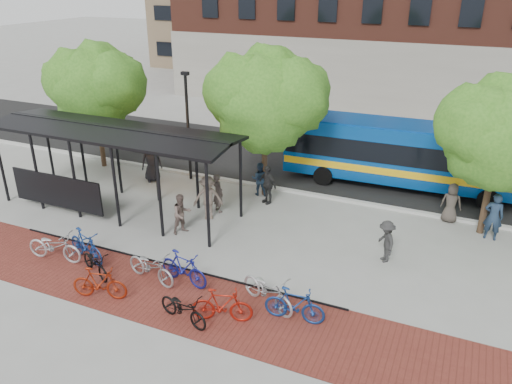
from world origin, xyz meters
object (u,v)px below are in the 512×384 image
at_px(bike_7, 184,268).
at_px(bike_11, 295,305).
at_px(bike_10, 268,290).
at_px(pedestrian_2, 260,179).
at_px(bike_4, 95,263).
at_px(bike_9, 222,305).
at_px(bike_3, 86,246).
at_px(pedestrian_8, 182,214).
at_px(lamp_post_left, 188,124).
at_px(bike_8, 183,308).
at_px(bus_shelter, 111,140).
at_px(tree_a, 96,84).
at_px(tree_b, 268,96).
at_px(pedestrian_7, 494,216).
at_px(pedestrian_1, 218,193).
at_px(bike_6, 151,267).
at_px(pedestrian_6, 451,203).
at_px(pedestrian_4, 267,184).
at_px(tree_c, 503,131).
at_px(pedestrian_9, 386,241).
at_px(bus, 408,152).
at_px(bike_5, 99,283).
at_px(bike_2, 54,246).
at_px(pedestrian_0, 151,161).
at_px(pedestrian_3, 208,198).

relative_size(bike_7, bike_11, 1.05).
distance_m(bike_10, pedestrian_2, 8.20).
bearing_deg(bike_4, bike_9, -70.52).
xyz_separation_m(bike_3, bike_4, (0.90, -0.61, -0.14)).
bearing_deg(bike_10, bike_7, 113.91).
xyz_separation_m(bike_4, pedestrian_8, (1.08, 3.67, 0.36)).
distance_m(bike_3, bike_11, 7.68).
xyz_separation_m(lamp_post_left, bike_4, (1.47, -8.58, -2.31)).
relative_size(bike_8, pedestrian_8, 1.11).
bearing_deg(bus_shelter, tree_a, 134.60).
bearing_deg(bike_10, bike_3, 115.41).
height_order(tree_a, bike_8, tree_a).
relative_size(tree_b, pedestrian_7, 3.51).
bearing_deg(bike_11, pedestrian_1, 39.39).
relative_size(bike_3, bike_7, 1.02).
bearing_deg(bike_6, pedestrian_6, -33.05).
distance_m(bike_9, pedestrian_4, 8.18).
bearing_deg(pedestrian_7, tree_c, -57.91).
relative_size(pedestrian_1, pedestrian_9, 1.10).
relative_size(bus_shelter, bike_9, 6.00).
distance_m(tree_c, pedestrian_8, 11.97).
relative_size(bus, pedestrian_2, 7.32).
relative_size(tree_c, bike_10, 2.85).
bearing_deg(bike_5, lamp_post_left, -0.20).
relative_size(tree_c, pedestrian_1, 3.53).
xyz_separation_m(tree_b, pedestrian_7, (9.24, -0.44, -3.54)).
bearing_deg(bike_2, bike_10, -92.77).
bearing_deg(bike_4, bike_2, 109.18).
relative_size(pedestrian_0, pedestrian_1, 1.16).
xyz_separation_m(bike_8, pedestrian_8, (-2.84, 4.60, 0.33)).
xyz_separation_m(bike_5, bike_6, (0.89, 1.42, -0.00)).
bearing_deg(tree_c, tree_a, 180.00).
relative_size(pedestrian_3, pedestrian_7, 1.00).
bearing_deg(bike_3, bike_6, -76.04).
relative_size(tree_a, bike_11, 3.48).
relative_size(tree_b, tree_c, 1.09).
bearing_deg(bus, pedestrian_0, -161.48).
xyz_separation_m(bus_shelter, pedestrian_2, (4.96, 3.65, -2.24)).
bearing_deg(bike_11, tree_c, -36.06).
distance_m(pedestrian_3, pedestrian_4, 2.86).
height_order(bike_9, bike_11, bike_11).
height_order(bike_8, pedestrian_6, pedestrian_6).
bearing_deg(bike_7, bike_10, -80.44).
xyz_separation_m(bike_7, bike_8, (1.00, -1.68, -0.10)).
bearing_deg(bike_6, bike_2, 106.50).
distance_m(bike_5, pedestrian_4, 8.71).
relative_size(tree_c, bike_8, 3.35).
xyz_separation_m(bus_shelter, bus, (10.74, 7.20, -1.28)).
height_order(lamp_post_left, pedestrian_9, lamp_post_left).
height_order(bike_4, pedestrian_9, pedestrian_9).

